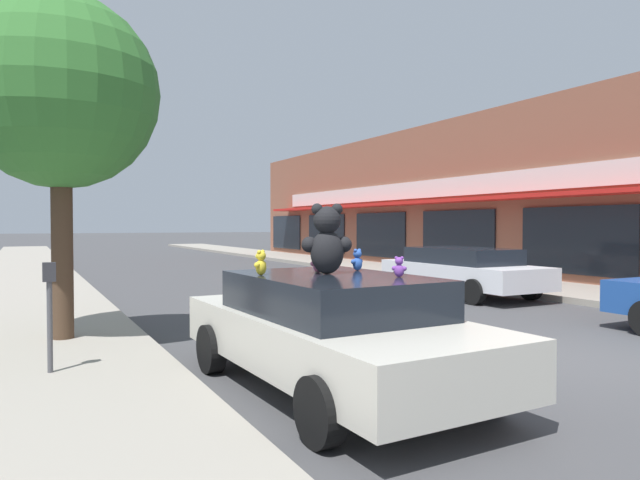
{
  "coord_description": "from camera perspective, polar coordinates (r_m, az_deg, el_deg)",
  "views": [
    {
      "loc": [
        -6.53,
        -5.48,
        1.86
      ],
      "look_at": [
        -2.29,
        2.62,
        1.61
      ],
      "focal_mm": 32.0,
      "sensor_mm": 36.0,
      "label": 1
    }
  ],
  "objects": [
    {
      "name": "ground_plane",
      "position": [
        8.73,
        22.26,
        -10.86
      ],
      "size": [
        260.0,
        260.0,
        0.0
      ],
      "primitive_type": "plane",
      "color": "#424244"
    },
    {
      "name": "sidewalk_near",
      "position": [
        5.77,
        -25.36,
        -16.58
      ],
      "size": [
        3.02,
        90.0,
        0.15
      ],
      "color": "gray",
      "rests_on": "ground_plane"
    },
    {
      "name": "storefront_row",
      "position": [
        26.77,
        24.5,
        3.71
      ],
      "size": [
        14.51,
        36.04,
        5.88
      ],
      "color": "brown",
      "rests_on": "ground_plane"
    },
    {
      "name": "plush_art_car",
      "position": [
        6.46,
        1.13,
        -8.78
      ],
      "size": [
        2.17,
        4.51,
        1.29
      ],
      "rotation": [
        0.0,
        0.0,
        0.04
      ],
      "color": "beige",
      "rests_on": "ground_plane"
    },
    {
      "name": "teddy_bear_giant",
      "position": [
        6.51,
        0.7,
        -0.01
      ],
      "size": [
        0.61,
        0.44,
        0.81
      ],
      "rotation": [
        0.0,
        0.0,
        2.77
      ],
      "color": "black",
      "rests_on": "plush_art_car"
    },
    {
      "name": "teddy_bear_cream",
      "position": [
        7.22,
        -0.14,
        -1.86
      ],
      "size": [
        0.22,
        0.15,
        0.28
      ],
      "rotation": [
        0.0,
        0.0,
        3.5
      ],
      "color": "beige",
      "rests_on": "plush_art_car"
    },
    {
      "name": "teddy_bear_yellow",
      "position": [
        6.39,
        -5.94,
        -2.3
      ],
      "size": [
        0.2,
        0.18,
        0.28
      ],
      "rotation": [
        0.0,
        0.0,
        3.81
      ],
      "color": "yellow",
      "rests_on": "plush_art_car"
    },
    {
      "name": "teddy_bear_pink",
      "position": [
        6.7,
        -0.2,
        -2.25
      ],
      "size": [
        0.19,
        0.14,
        0.25
      ],
      "rotation": [
        0.0,
        0.0,
        2.79
      ],
      "color": "pink",
      "rests_on": "plush_art_car"
    },
    {
      "name": "teddy_bear_blue",
      "position": [
        7.01,
        3.75,
        -2.02
      ],
      "size": [
        0.2,
        0.15,
        0.27
      ],
      "rotation": [
        0.0,
        0.0,
        3.49
      ],
      "color": "blue",
      "rests_on": "plush_art_car"
    },
    {
      "name": "teddy_bear_purple",
      "position": [
        6.18,
        7.92,
        -2.7
      ],
      "size": [
        0.15,
        0.15,
        0.23
      ],
      "rotation": [
        0.0,
        0.0,
        2.31
      ],
      "color": "purple",
      "rests_on": "plush_art_car"
    },
    {
      "name": "parked_car_far_center",
      "position": [
        15.35,
        13.98,
        -2.86
      ],
      "size": [
        2.03,
        4.71,
        1.25
      ],
      "color": "silver",
      "rests_on": "ground_plane"
    },
    {
      "name": "street_tree",
      "position": [
        9.52,
        -24.53,
        13.19
      ],
      "size": [
        2.87,
        2.87,
        5.11
      ],
      "color": "#473323",
      "rests_on": "sidewalk_near"
    },
    {
      "name": "parking_meter",
      "position": [
        7.27,
        -25.43,
        -5.66
      ],
      "size": [
        0.14,
        0.1,
        1.27
      ],
      "color": "#4C4C51",
      "rests_on": "sidewalk_near"
    }
  ]
}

